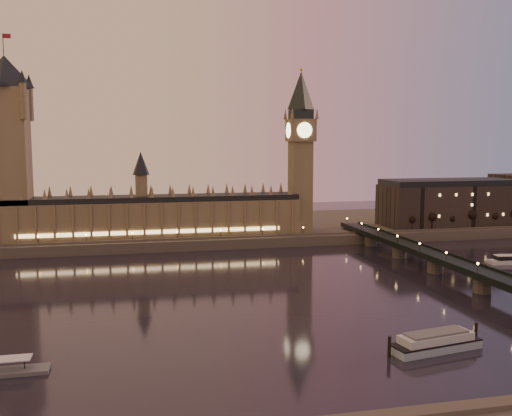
{
  "coord_description": "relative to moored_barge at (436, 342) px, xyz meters",
  "views": [
    {
      "loc": [
        -53.14,
        -228.45,
        63.13
      ],
      "look_at": [
        5.7,
        35.0,
        32.22
      ],
      "focal_mm": 40.0,
      "sensor_mm": 36.0,
      "label": 1
    }
  ],
  "objects": [
    {
      "name": "moored_barge",
      "position": [
        0.0,
        0.0,
        0.0
      ],
      "size": [
        33.58,
        13.3,
        6.25
      ],
      "rotation": [
        0.0,
        0.0,
        0.18
      ],
      "color": "#97AFC0",
      "rests_on": "ground"
    },
    {
      "name": "bare_tree_0",
      "position": [
        88.7,
        185.27,
        11.09
      ],
      "size": [
        5.11,
        5.11,
        10.4
      ],
      "color": "black",
      "rests_on": "ground"
    },
    {
      "name": "westminster_bridge",
      "position": [
        54.43,
        76.27,
        2.88
      ],
      "size": [
        13.2,
        260.0,
        15.3
      ],
      "color": "black",
      "rests_on": "ground"
    },
    {
      "name": "ground",
      "position": [
        -37.18,
        76.27,
        -2.64
      ],
      "size": [
        700.0,
        700.0,
        0.0
      ],
      "primitive_type": "plane",
      "color": "black",
      "rests_on": "ground"
    },
    {
      "name": "bare_tree_1",
      "position": [
        103.92,
        185.27,
        11.09
      ],
      "size": [
        5.11,
        5.11,
        10.4
      ],
      "color": "black",
      "rests_on": "ground"
    },
    {
      "name": "bare_tree_2",
      "position": [
        119.15,
        185.27,
        11.09
      ],
      "size": [
        5.11,
        5.11,
        10.4
      ],
      "color": "black",
      "rests_on": "ground"
    },
    {
      "name": "city_block",
      "position": [
        157.75,
        207.21,
        19.6
      ],
      "size": [
        155.0,
        45.0,
        34.0
      ],
      "color": "black",
      "rests_on": "ground"
    },
    {
      "name": "victoria_tower",
      "position": [
        -157.18,
        197.27,
        63.15
      ],
      "size": [
        31.68,
        31.68,
        118.0
      ],
      "color": "brown",
      "rests_on": "ground"
    },
    {
      "name": "bare_tree_3",
      "position": [
        134.37,
        185.27,
        11.09
      ],
      "size": [
        5.11,
        5.11,
        10.4
      ],
      "color": "black",
      "rests_on": "ground"
    },
    {
      "name": "big_ben",
      "position": [
        16.8,
        197.26,
        61.31
      ],
      "size": [
        17.68,
        17.68,
        104.0
      ],
      "color": "brown",
      "rests_on": "ground"
    },
    {
      "name": "far_embankment",
      "position": [
        -7.18,
        241.27,
        0.36
      ],
      "size": [
        560.0,
        130.0,
        6.0
      ],
      "primitive_type": "cube",
      "color": "#423D35",
      "rests_on": "ground"
    },
    {
      "name": "palace_of_westminster",
      "position": [
        -77.31,
        197.27,
        19.07
      ],
      "size": [
        180.0,
        26.62,
        52.0
      ],
      "color": "brown",
      "rests_on": "ground"
    },
    {
      "name": "bare_tree_4",
      "position": [
        149.6,
        185.27,
        11.09
      ],
      "size": [
        5.11,
        5.11,
        10.4
      ],
      "color": "black",
      "rests_on": "ground"
    }
  ]
}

